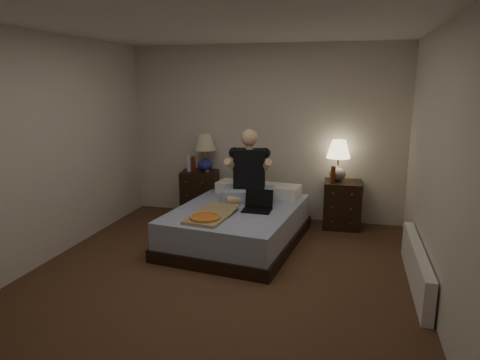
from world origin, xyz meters
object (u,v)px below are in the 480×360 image
(beer_bottle_left, at_px, (193,164))
(beer_bottle_right, at_px, (333,175))
(nightstand_right, at_px, (342,204))
(water_bottle, at_px, (189,163))
(soda_can, at_px, (207,168))
(laptop, at_px, (257,201))
(person, at_px, (249,166))
(pizza_box, at_px, (205,218))
(nightstand_left, at_px, (200,193))
(bed, at_px, (237,225))
(lamp_left, at_px, (205,153))
(radiator, at_px, (416,266))
(lamp_right, at_px, (338,161))

(beer_bottle_left, height_order, beer_bottle_right, beer_bottle_left)
(nightstand_right, relative_size, water_bottle, 2.59)
(soda_can, relative_size, laptop, 0.29)
(soda_can, relative_size, beer_bottle_right, 0.43)
(beer_bottle_left, xyz_separation_m, person, (0.97, -0.54, 0.13))
(beer_bottle_right, bearing_deg, pizza_box, -132.16)
(nightstand_left, height_order, beer_bottle_right, beer_bottle_right)
(beer_bottle_left, height_order, laptop, beer_bottle_left)
(bed, bearing_deg, laptop, -11.06)
(nightstand_right, xyz_separation_m, water_bottle, (-2.22, -0.04, 0.48))
(lamp_left, xyz_separation_m, beer_bottle_left, (-0.15, -0.10, -0.17))
(bed, xyz_separation_m, lamp_left, (-0.76, 0.99, 0.73))
(beer_bottle_right, bearing_deg, laptop, -132.32)
(nightstand_left, xyz_separation_m, nightstand_right, (2.08, -0.03, -0.02))
(nightstand_right, distance_m, radiator, 1.79)
(water_bottle, bearing_deg, lamp_left, 18.27)
(beer_bottle_right, height_order, person, person)
(bed, xyz_separation_m, person, (0.06, 0.35, 0.70))
(nightstand_left, xyz_separation_m, radiator, (2.85, -1.65, -0.14))
(water_bottle, bearing_deg, person, -28.24)
(pizza_box, height_order, radiator, pizza_box)
(nightstand_left, distance_m, pizza_box, 1.73)
(laptop, bearing_deg, person, 115.26)
(lamp_left, distance_m, beer_bottle_right, 1.88)
(lamp_right, distance_m, water_bottle, 2.14)
(water_bottle, bearing_deg, beer_bottle_right, -2.09)
(beer_bottle_right, bearing_deg, lamp_right, 71.52)
(beer_bottle_left, height_order, radiator, beer_bottle_left)
(lamp_right, relative_size, radiator, 0.35)
(beer_bottle_right, distance_m, laptop, 1.26)
(water_bottle, distance_m, beer_bottle_right, 2.09)
(soda_can, bearing_deg, lamp_right, 1.02)
(beer_bottle_left, height_order, person, person)
(bed, height_order, beer_bottle_right, beer_bottle_right)
(lamp_left, distance_m, pizza_box, 1.75)
(pizza_box, bearing_deg, lamp_right, 55.89)
(nightstand_left, distance_m, person, 1.25)
(beer_bottle_left, xyz_separation_m, laptop, (1.17, -0.97, -0.21))
(nightstand_right, relative_size, lamp_left, 1.16)
(bed, height_order, person, person)
(laptop, relative_size, radiator, 0.21)
(lamp_left, relative_size, soda_can, 5.60)
(lamp_left, bearing_deg, radiator, -30.77)
(beer_bottle_right, distance_m, radiator, 1.83)
(lamp_left, distance_m, laptop, 1.53)
(lamp_left, distance_m, person, 1.04)
(nightstand_right, relative_size, person, 0.70)
(beer_bottle_right, height_order, pizza_box, beer_bottle_right)
(pizza_box, bearing_deg, beer_bottle_right, 54.15)
(pizza_box, distance_m, radiator, 2.23)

